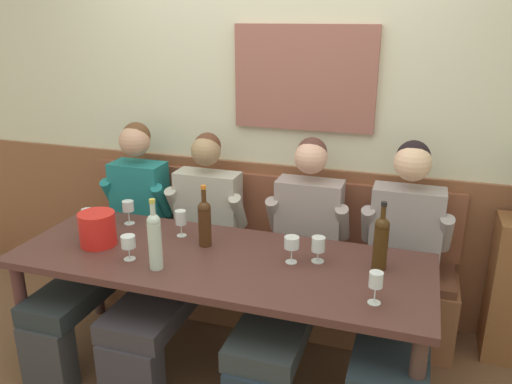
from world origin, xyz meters
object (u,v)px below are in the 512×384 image
dining_table (219,270)px  person_left_seat (115,233)px  wine_glass_center_rear (128,207)px  wine_glass_right_end (376,281)px  wine_glass_mid_left (88,216)px  wine_glass_by_bottle (128,243)px  wine_glass_near_bucket (318,246)px  person_center_right_seat (185,252)px  wall_bench (257,276)px  wine_glass_mid_right (181,219)px  person_right_seat (400,277)px  person_center_left_seat (295,264)px  wine_bottle_green_tall (155,239)px  wine_glass_left_end (292,243)px  ice_bucket (98,229)px  wine_bottle_clear_water (381,241)px  wine_bottle_amber_mid (205,221)px

dining_table → person_left_seat: 0.90m
wine_glass_center_rear → wine_glass_right_end: 1.59m
wine_glass_right_end → wine_glass_mid_left: bearing=171.3°
wine_glass_by_bottle → wine_glass_near_bucket: size_ratio=0.98×
dining_table → person_center_right_seat: size_ratio=1.79×
wall_bench → wine_glass_mid_right: wall_bench is taller
wine_glass_mid_right → wine_glass_right_end: bearing=-19.3°
person_right_seat → wine_glass_center_rear: size_ratio=8.71×
person_center_left_seat → wine_glass_center_rear: bearing=-178.2°
wine_glass_mid_right → wine_glass_mid_left: 0.54m
person_right_seat → wine_glass_by_bottle: person_right_seat is taller
wine_bottle_green_tall → wine_glass_left_end: wine_bottle_green_tall is taller
wall_bench → ice_bucket: wall_bench is taller
person_center_right_seat → wine_bottle_clear_water: size_ratio=3.47×
person_center_left_seat → wine_glass_mid_right: size_ratio=8.10×
person_left_seat → person_right_seat: bearing=-0.4°
dining_table → person_center_left_seat: bearing=40.1°
person_left_seat → person_right_seat: (1.77, -0.01, -0.01)m
person_right_seat → wine_glass_mid_left: bearing=-171.9°
person_center_right_seat → wine_glass_mid_left: person_center_right_seat is taller
wine_bottle_clear_water → wine_bottle_amber_mid: wine_bottle_clear_water is taller
wine_bottle_green_tall → wine_glass_mid_left: wine_bottle_green_tall is taller
person_center_right_seat → wine_glass_mid_left: size_ratio=8.00×
wine_bottle_amber_mid → wine_glass_near_bucket: (0.63, -0.00, -0.05)m
wine_bottle_green_tall → person_right_seat: bearing=23.4°
person_center_left_seat → wine_glass_right_end: person_center_left_seat is taller
person_left_seat → wine_glass_mid_right: size_ratio=8.20×
dining_table → wine_glass_center_rear: 0.76m
person_left_seat → wine_glass_by_bottle: bearing=-49.7°
person_left_seat → wine_glass_near_bucket: (1.35, -0.20, 0.19)m
person_center_left_seat → wine_glass_by_bottle: (-0.78, -0.46, 0.22)m
wine_glass_by_bottle → wine_bottle_green_tall: bearing=-12.1°
wine_glass_left_end → wine_glass_mid_left: bearing=-179.2°
person_center_left_seat → wine_glass_center_rear: size_ratio=8.55×
person_right_seat → wine_glass_right_end: 0.56m
wine_glass_left_end → person_center_right_seat: bearing=163.5°
ice_bucket → wine_glass_center_rear: (0.00, 0.31, 0.02)m
dining_table → person_center_left_seat: person_center_left_seat is taller
person_center_right_seat → wine_glass_left_end: size_ratio=8.70×
ice_bucket → wine_bottle_clear_water: size_ratio=0.56×
wine_glass_right_end → wine_glass_mid_left: size_ratio=0.98×
wine_bottle_green_tall → wine_glass_by_bottle: size_ratio=2.79×
ice_bucket → wine_bottle_green_tall: (0.44, -0.15, 0.07)m
wine_bottle_clear_water → wine_glass_center_rear: 1.51m
dining_table → wine_bottle_amber_mid: 0.28m
ice_bucket → wine_glass_mid_right: ice_bucket is taller
wine_glass_center_rear → person_right_seat: bearing=1.4°
wine_bottle_green_tall → wine_glass_by_bottle: bearing=167.9°
wine_bottle_green_tall → wine_glass_by_bottle: wine_bottle_green_tall is taller
wine_bottle_amber_mid → person_right_seat: bearing=9.8°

